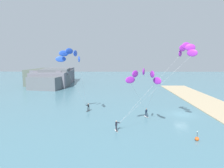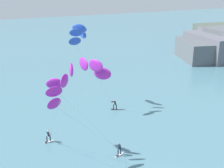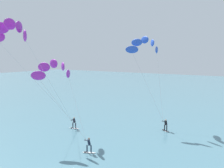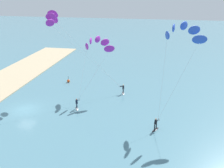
# 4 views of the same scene
# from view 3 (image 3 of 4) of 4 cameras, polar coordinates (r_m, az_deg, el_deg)

# --- Properties ---
(kitesurfer_nearshore) EXTENTS (7.52, 6.14, 13.24)m
(kitesurfer_nearshore) POSITION_cam_3_polar(r_m,az_deg,el_deg) (38.64, 7.56, 8.16)
(kitesurfer_nearshore) COLOR #333338
(kitesurfer_nearshore) RESTS_ON ground
(kitesurfer_mid_water) EXTENTS (8.90, 5.48, 9.91)m
(kitesurfer_mid_water) POSITION_cam_3_polar(r_m,az_deg,el_deg) (31.69, -12.78, 2.68)
(kitesurfer_mid_water) COLOR white
(kitesurfer_mid_water) RESTS_ON ground
(kitesurfer_far_out) EXTENTS (5.20, 12.46, 13.92)m
(kitesurfer_far_out) POSITION_cam_3_polar(r_m,az_deg,el_deg) (26.83, -21.21, 9.97)
(kitesurfer_far_out) COLOR white
(kitesurfer_far_out) RESTS_ON ground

